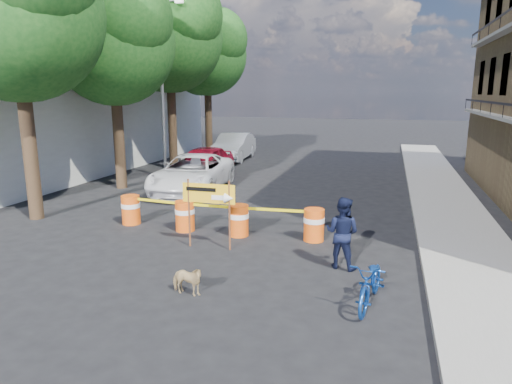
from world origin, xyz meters
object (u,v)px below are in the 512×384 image
Objects in this scene: barrel_far_right at (314,224)px; suv_white at (192,173)px; barrel_mid_left at (185,215)px; sedan_silver at (234,147)px; barrel_far_left at (131,209)px; barrel_mid_right at (239,220)px; sedan_red at (203,163)px; detour_sign at (215,199)px; bicycle at (373,261)px; pedestrian at (342,233)px; dog at (187,280)px.

suv_white is (-5.84, 4.96, 0.28)m from barrel_far_right.
barrel_mid_left is 0.19× the size of sedan_silver.
barrel_far_left is 1.00× the size of barrel_mid_left.
suv_white is (-3.70, 5.12, 0.28)m from barrel_mid_right.
barrel_far_left is at bearing -85.38° from sedan_red.
barrel_mid_right is at bearing -74.59° from sedan_silver.
detour_sign is 15.82m from sedan_silver.
detour_sign is 4.63m from bicycle.
barrel_far_right is at bearing -49.72° from sedan_red.
barrel_far_right is at bearing -47.22° from pedestrian.
pedestrian is at bearing -15.24° from barrel_far_left.
pedestrian is 0.32× the size of suv_white.
bicycle is 3.69m from dog.
suv_white is 2.52m from sedan_red.
bicycle reaches higher than barrel_mid_left.
barrel_mid_left is 0.17× the size of suv_white.
barrel_mid_left is 5.50m from suv_white.
barrel_far_left is 13.75m from sedan_silver.
sedan_silver reaches higher than barrel_far_right.
bicycle reaches higher than barrel_far_right.
bicycle is 0.37× the size of sedan_silver.
barrel_far_left is 0.20× the size of sedan_red.
pedestrian is (4.75, -1.64, 0.38)m from barrel_mid_left.
barrel_far_left and barrel_mid_left have the same top height.
detour_sign reaches higher than suv_white.
detour_sign is at bearing 15.25° from dog.
suv_white is 8.84m from sedan_silver.
detour_sign is (1.46, -1.24, 0.87)m from barrel_mid_left.
barrel_mid_right is 0.49× the size of detour_sign.
barrel_mid_right is (1.68, -0.01, 0.00)m from barrel_mid_left.
barrel_far_left is 3.60m from barrel_mid_right.
barrel_mid_right and barrel_far_right have the same top height.
barrel_mid_left is at bearing -80.96° from sedan_silver.
barrel_mid_left is 0.50× the size of bicycle.
detour_sign is 9.69m from sedan_red.
barrel_mid_right is 14.72m from sedan_silver.
detour_sign is 1.08× the size of pedestrian.
suv_white is at bearing 139.62° from barrel_far_right.
bicycle is at bearing 127.53° from pedestrian.
bicycle is at bearing -26.10° from barrel_far_left.
pedestrian reaches higher than dog.
detour_sign is 0.38× the size of sedan_silver.
sedan_red is (-8.07, 11.02, -0.12)m from bicycle.
bicycle is 13.66m from sedan_red.
barrel_mid_right is 3.49m from pedestrian.
barrel_mid_left is 0.20× the size of sedan_red.
barrel_mid_left is 2.10m from detour_sign.
pedestrian is (0.93, -1.78, 0.38)m from barrel_far_right.
bicycle is at bearing -54.21° from sedan_red.
detour_sign is 0.34× the size of suv_white.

